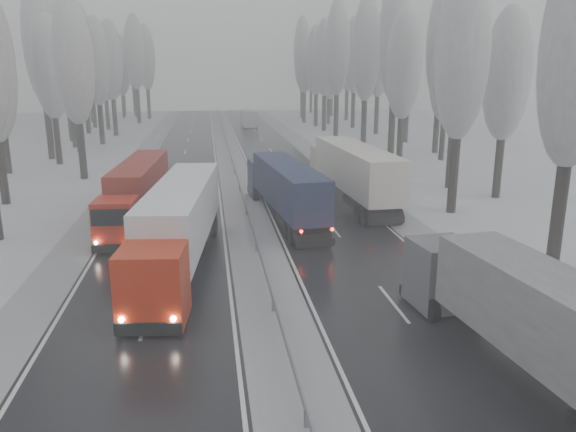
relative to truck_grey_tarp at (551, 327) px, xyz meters
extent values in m
cube|color=black|center=(-2.50, 25.24, -2.21)|extent=(7.50, 200.00, 0.03)
cube|color=black|center=(-13.00, 25.24, -2.21)|extent=(7.50, 200.00, 0.03)
cube|color=#A6A9AE|center=(-7.75, 25.24, -2.21)|extent=(3.00, 200.00, 0.04)
cube|color=#A6A9AE|center=(2.45, 25.24, -2.21)|extent=(2.40, 200.00, 0.04)
cube|color=#A6A9AE|center=(-17.95, 25.24, -2.21)|extent=(2.40, 200.00, 0.04)
cube|color=slate|center=(-7.75, 25.24, -1.63)|extent=(0.06, 200.00, 0.32)
cube|color=slate|center=(-7.75, 23.24, -1.93)|extent=(0.12, 0.12, 0.60)
cube|color=slate|center=(-7.75, 55.24, -1.93)|extent=(0.12, 0.12, 0.60)
cylinder|color=black|center=(7.28, 10.90, 0.57)|extent=(0.68, 0.68, 5.60)
cylinder|color=black|center=(6.75, 22.27, 0.58)|extent=(0.68, 0.68, 5.62)
ellipsoid|color=gray|center=(6.75, 22.27, 8.61)|extent=(3.60, 3.60, 11.48)
cylinder|color=black|center=(12.27, 26.27, 0.24)|extent=(0.64, 0.64, 4.94)
ellipsoid|color=gray|center=(12.27, 26.27, 7.30)|extent=(3.60, 3.60, 10.09)
cylinder|color=black|center=(10.14, 30.40, 0.44)|extent=(0.66, 0.66, 5.32)
ellipsoid|color=gray|center=(10.14, 30.40, 8.04)|extent=(3.60, 3.60, 10.88)
cylinder|color=black|center=(12.37, 34.40, 0.93)|extent=(0.72, 0.72, 6.31)
ellipsoid|color=gray|center=(12.37, 34.40, 9.95)|extent=(3.60, 3.60, 12.90)
cylinder|color=black|center=(9.27, 40.84, 0.46)|extent=(0.67, 0.67, 5.38)
ellipsoid|color=gray|center=(9.27, 40.84, 8.14)|extent=(3.60, 3.60, 10.98)
cylinder|color=black|center=(15.56, 44.84, 0.07)|extent=(0.62, 0.62, 4.59)
ellipsoid|color=gray|center=(15.56, 44.84, 6.63)|extent=(3.60, 3.60, 9.39)
cylinder|color=black|center=(10.15, 46.26, 1.25)|extent=(0.76, 0.76, 6.95)
ellipsoid|color=gray|center=(10.15, 46.26, 11.17)|extent=(3.60, 3.60, 14.19)
cylinder|color=black|center=(17.06, 50.26, 1.07)|extent=(0.74, 0.74, 6.59)
ellipsoid|color=gray|center=(17.06, 50.26, 10.48)|extent=(3.60, 3.60, 13.46)
cylinder|color=black|center=(9.81, 56.51, 0.96)|extent=(0.72, 0.72, 6.37)
ellipsoid|color=gray|center=(9.81, 56.51, 10.05)|extent=(3.60, 3.60, 13.01)
cylinder|color=black|center=(16.96, 60.51, 0.76)|extent=(0.70, 0.70, 5.97)
ellipsoid|color=gray|center=(16.96, 60.51, 9.29)|extent=(3.60, 3.60, 12.20)
cylinder|color=black|center=(8.59, 67.19, 1.10)|extent=(0.74, 0.74, 6.65)
ellipsoid|color=gray|center=(8.59, 67.19, 10.60)|extent=(3.60, 3.60, 13.59)
cylinder|color=black|center=(15.96, 71.19, 0.84)|extent=(0.71, 0.71, 6.14)
ellipsoid|color=gray|center=(15.96, 71.19, 9.61)|extent=(3.60, 3.60, 12.54)
cylinder|color=black|center=(8.81, 76.94, 0.80)|extent=(0.71, 0.71, 6.05)
ellipsoid|color=gray|center=(8.81, 76.94, 9.45)|extent=(3.60, 3.60, 12.37)
cylinder|color=black|center=(14.72, 80.94, 0.92)|extent=(0.72, 0.72, 6.30)
ellipsoid|color=gray|center=(14.72, 80.94, 9.92)|extent=(3.60, 3.60, 12.87)
cylinder|color=black|center=(8.88, 84.45, 0.71)|extent=(0.70, 0.70, 5.88)
ellipsoid|color=gray|center=(8.88, 84.45, 9.10)|extent=(3.60, 3.60, 12.00)
cylinder|color=black|center=(12.02, 88.45, 0.20)|extent=(0.64, 0.64, 4.86)
ellipsoid|color=gray|center=(12.02, 88.45, 7.14)|extent=(3.60, 3.60, 9.92)
cylinder|color=black|center=(7.98, 91.55, 0.76)|extent=(0.70, 0.70, 5.98)
ellipsoid|color=gray|center=(7.98, 91.55, 9.30)|extent=(3.60, 3.60, 12.21)
cylinder|color=black|center=(17.19, 95.55, 0.87)|extent=(0.71, 0.71, 6.19)
ellipsoid|color=gray|center=(17.19, 95.55, 9.71)|extent=(3.60, 3.60, 12.64)
cylinder|color=black|center=(9.28, 101.40, 1.20)|extent=(0.75, 0.75, 6.86)
ellipsoid|color=gray|center=(9.28, 101.40, 11.00)|extent=(3.60, 3.60, 14.01)
cylinder|color=black|center=(16.27, 105.40, 0.55)|extent=(0.68, 0.68, 5.55)
ellipsoid|color=gray|center=(16.27, 105.40, 8.47)|extent=(3.60, 3.60, 11.33)
cylinder|color=black|center=(10.98, 111.96, 0.82)|extent=(0.71, 0.71, 6.09)
ellipsoid|color=gray|center=(10.98, 111.96, 9.52)|extent=(3.60, 3.60, 12.45)
cylinder|color=black|center=(13.80, 115.96, 0.52)|extent=(0.67, 0.67, 5.49)
ellipsoid|color=gray|center=(13.80, 115.96, 8.35)|extent=(3.60, 3.60, 11.21)
cylinder|color=black|center=(-25.50, 29.44, 0.29)|extent=(0.65, 0.65, 5.03)
cylinder|color=black|center=(-21.70, 38.96, 0.49)|extent=(0.67, 0.67, 5.44)
ellipsoid|color=gray|center=(-21.70, 38.96, 8.26)|extent=(3.60, 3.60, 11.11)
cylinder|color=black|center=(-29.60, 42.96, 0.63)|extent=(0.69, 0.69, 5.72)
cylinder|color=black|center=(-26.01, 47.95, 0.39)|extent=(0.66, 0.66, 5.23)
ellipsoid|color=gray|center=(-26.01, 47.95, 7.85)|extent=(3.60, 3.60, 10.68)
cylinder|color=black|center=(-27.81, 51.95, 1.07)|extent=(0.74, 0.74, 6.60)
ellipsoid|color=gray|center=(-27.81, 51.95, 10.51)|extent=(3.60, 3.60, 13.49)
cylinder|color=black|center=(-25.91, 57.58, 0.35)|extent=(0.65, 0.65, 5.16)
ellipsoid|color=gray|center=(-25.91, 57.58, 7.73)|extent=(3.60, 3.60, 10.54)
cylinder|color=black|center=(-27.30, 61.58, 0.67)|extent=(0.69, 0.69, 5.79)
ellipsoid|color=gray|center=(-27.30, 61.58, 8.95)|extent=(3.60, 3.60, 11.84)
cylinder|color=black|center=(-24.33, 64.35, 0.60)|extent=(0.68, 0.68, 5.64)
ellipsoid|color=gray|center=(-24.33, 64.35, 8.66)|extent=(3.60, 3.60, 11.53)
cylinder|color=black|center=(-29.17, 68.35, 1.05)|extent=(0.73, 0.73, 6.56)
ellipsoid|color=gray|center=(-29.17, 68.35, 10.42)|extent=(3.60, 3.60, 13.40)
cylinder|color=black|center=(-24.08, 74.43, 0.67)|extent=(0.69, 0.69, 5.79)
ellipsoid|color=gray|center=(-24.08, 74.43, 8.95)|extent=(3.60, 3.60, 11.84)
cylinder|color=black|center=(-28.84, 78.43, 1.10)|extent=(0.74, 0.74, 6.65)
ellipsoid|color=gray|center=(-28.84, 78.43, 10.59)|extent=(3.60, 3.60, 13.58)
cylinder|color=black|center=(-26.68, 83.77, 0.33)|extent=(0.65, 0.65, 5.12)
ellipsoid|color=gray|center=(-26.68, 83.77, 7.65)|extent=(3.60, 3.60, 10.46)
cylinder|color=black|center=(-29.57, 87.77, 0.69)|extent=(0.69, 0.69, 5.84)
ellipsoid|color=gray|center=(-29.57, 87.77, 9.03)|extent=(3.60, 3.60, 11.92)
cylinder|color=black|center=(-22.82, 94.56, 1.11)|extent=(0.74, 0.74, 6.67)
ellipsoid|color=gray|center=(-22.82, 94.56, 10.64)|extent=(3.60, 3.60, 13.63)
cylinder|color=black|center=(-31.95, 98.56, 0.93)|extent=(0.72, 0.72, 6.31)
ellipsoid|color=gray|center=(-31.95, 98.56, 9.93)|extent=(3.60, 3.60, 12.88)
cylinder|color=black|center=(-21.80, 103.96, 0.92)|extent=(0.72, 0.72, 6.29)
ellipsoid|color=gray|center=(-21.80, 103.96, 9.90)|extent=(3.60, 3.60, 12.84)
cylinder|color=black|center=(-27.41, 107.96, 0.20)|extent=(0.64, 0.64, 4.86)
ellipsoid|color=gray|center=(-27.41, 107.96, 7.14)|extent=(3.60, 3.60, 9.92)
cylinder|color=black|center=(-25.31, 110.55, 1.09)|extent=(0.74, 0.74, 6.63)
ellipsoid|color=gray|center=(-25.31, 110.55, 10.56)|extent=(3.60, 3.60, 13.54)
cylinder|color=black|center=(-28.08, 114.55, 0.67)|extent=(0.69, 0.69, 5.79)
ellipsoid|color=gray|center=(-28.08, 114.55, 8.93)|extent=(3.60, 3.60, 11.82)
cube|color=#535459|center=(-0.66, 6.20, -0.69)|extent=(2.57, 2.65, 2.79)
cube|color=black|center=(-0.78, 7.35, -0.04)|extent=(2.14, 0.32, 0.93)
cube|color=black|center=(-0.79, 7.45, -1.81)|extent=(2.33, 0.38, 0.47)
cylinder|color=black|center=(-1.55, 5.35, -1.74)|extent=(0.43, 1.00, 0.97)
cylinder|color=black|center=(0.39, 5.56, -1.74)|extent=(0.43, 1.00, 0.97)
sphere|color=white|center=(-1.67, 7.38, -1.44)|extent=(0.20, 0.20, 0.20)
sphere|color=white|center=(0.09, 7.57, -1.44)|extent=(0.20, 0.20, 0.20)
cube|color=#1A1C41|center=(-5.83, 28.65, -0.68)|extent=(2.57, 2.66, 2.81)
cube|color=black|center=(-5.95, 29.82, -0.03)|extent=(2.15, 0.31, 0.94)
cube|color=black|center=(-5.96, 29.91, -1.81)|extent=(2.34, 0.37, 0.47)
cube|color=#121C32|center=(-5.11, 21.38, 0.30)|extent=(3.58, 12.35, 2.62)
cube|color=black|center=(-4.50, 15.27, -1.71)|extent=(2.16, 0.32, 0.42)
cube|color=black|center=(-4.78, 18.02, -1.52)|extent=(2.56, 5.33, 0.42)
cube|color=black|center=(-4.55, 15.79, -1.90)|extent=(2.15, 0.27, 0.56)
cylinder|color=black|center=(-6.74, 27.81, -1.74)|extent=(0.42, 1.00, 0.97)
cylinder|color=black|center=(-4.78, 28.00, -1.74)|extent=(0.42, 1.00, 0.97)
cylinder|color=black|center=(-5.72, 17.55, -1.74)|extent=(0.42, 1.00, 0.97)
cylinder|color=black|center=(-3.76, 17.75, -1.74)|extent=(0.42, 1.00, 0.97)
cylinder|color=black|center=(-5.60, 16.34, -1.74)|extent=(0.42, 1.00, 0.97)
cylinder|color=black|center=(-3.64, 16.54, -1.74)|extent=(0.42, 1.00, 0.97)
sphere|color=#FF0C05|center=(-5.38, 15.12, -0.96)|extent=(0.19, 0.19, 0.19)
sphere|color=#FF0C05|center=(-3.61, 15.30, -0.96)|extent=(0.19, 0.19, 0.19)
sphere|color=white|center=(-6.85, 29.85, -1.43)|extent=(0.21, 0.21, 0.21)
sphere|color=white|center=(-5.07, 30.03, -1.43)|extent=(0.21, 0.21, 0.21)
cube|color=#B0AD9C|center=(0.09, 33.47, -0.47)|extent=(2.80, 2.90, 3.20)
cube|color=black|center=(0.02, 34.80, 0.28)|extent=(2.45, 0.23, 1.07)
cube|color=black|center=(0.02, 34.90, -1.75)|extent=(2.67, 0.29, 0.53)
cube|color=beige|center=(0.51, 25.17, 0.65)|extent=(3.41, 13.97, 2.98)
cube|color=black|center=(0.87, 18.20, -1.64)|extent=(2.45, 0.25, 0.48)
cube|color=black|center=(0.71, 21.34, -1.43)|extent=(2.64, 5.97, 0.48)
cube|color=black|center=(0.84, 18.79, -1.85)|extent=(2.45, 0.19, 0.64)
cylinder|color=black|center=(-0.98, 32.56, -1.67)|extent=(0.43, 1.13, 1.11)
cylinder|color=black|center=(1.25, 32.67, -1.67)|extent=(0.43, 1.13, 1.11)
cylinder|color=black|center=(-0.39, 20.86, -1.67)|extent=(0.43, 1.13, 1.11)
cylinder|color=black|center=(1.85, 20.97, -1.67)|extent=(0.43, 1.13, 1.11)
cylinder|color=black|center=(-0.32, 19.47, -1.67)|extent=(0.43, 1.13, 1.11)
cylinder|color=black|center=(1.92, 19.59, -1.67)|extent=(0.43, 1.13, 1.11)
sphere|color=#FF0C05|center=(-0.14, 18.07, -0.79)|extent=(0.21, 0.21, 0.21)
sphere|color=#FF0C05|center=(1.88, 18.18, -0.79)|extent=(0.21, 0.21, 0.21)
sphere|color=white|center=(-0.99, 34.88, -1.32)|extent=(0.23, 0.23, 0.23)
sphere|color=white|center=(1.03, 34.99, -1.32)|extent=(0.23, 0.23, 0.23)
cube|color=#B1B4B9|center=(-2.95, 84.14, -0.65)|extent=(2.48, 6.32, 2.73)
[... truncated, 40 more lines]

